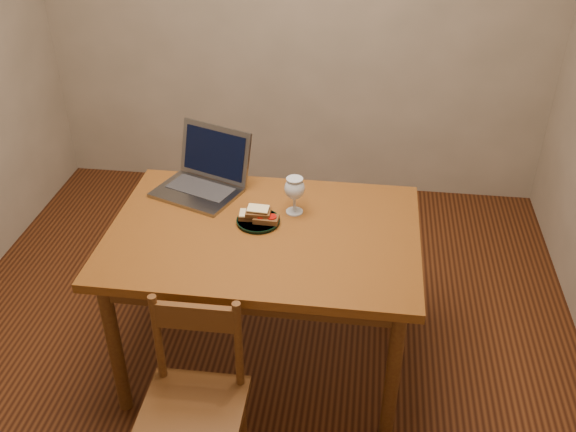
# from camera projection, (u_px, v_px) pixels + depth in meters

# --- Properties ---
(floor) EXTENTS (3.20, 3.20, 0.02)m
(floor) POSITION_uv_depth(u_px,v_px,m) (255.00, 344.00, 3.18)
(floor) COLOR black
(floor) RESTS_ON ground
(table) EXTENTS (1.30, 0.90, 0.74)m
(table) POSITION_uv_depth(u_px,v_px,m) (264.00, 247.00, 2.73)
(table) COLOR #532A0D
(table) RESTS_ON floor
(chair) EXTENTS (0.38, 0.36, 0.40)m
(chair) POSITION_uv_depth(u_px,v_px,m) (193.00, 397.00, 2.33)
(chair) COLOR #45220E
(chair) RESTS_ON floor
(plate) EXTENTS (0.19, 0.19, 0.02)m
(plate) POSITION_uv_depth(u_px,v_px,m) (258.00, 221.00, 2.73)
(plate) COLOR black
(plate) RESTS_ON table
(sandwich_cheese) EXTENTS (0.11, 0.07, 0.03)m
(sandwich_cheese) POSITION_uv_depth(u_px,v_px,m) (251.00, 215.00, 2.73)
(sandwich_cheese) COLOR #381E0C
(sandwich_cheese) RESTS_ON plate
(sandwich_tomato) EXTENTS (0.11, 0.07, 0.03)m
(sandwich_tomato) POSITION_uv_depth(u_px,v_px,m) (266.00, 218.00, 2.71)
(sandwich_tomato) COLOR #381E0C
(sandwich_tomato) RESTS_ON plate
(sandwich_top) EXTENTS (0.11, 0.06, 0.03)m
(sandwich_top) POSITION_uv_depth(u_px,v_px,m) (258.00, 212.00, 2.71)
(sandwich_top) COLOR #381E0C
(sandwich_top) RESTS_ON plate
(milk_glass) EXTENTS (0.09, 0.09, 0.17)m
(milk_glass) POSITION_uv_depth(u_px,v_px,m) (295.00, 195.00, 2.76)
(milk_glass) COLOR white
(milk_glass) RESTS_ON table
(laptop) EXTENTS (0.46, 0.44, 0.26)m
(laptop) POSITION_uv_depth(u_px,v_px,m) (205.00, 174.00, 2.95)
(laptop) COLOR slate
(laptop) RESTS_ON table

